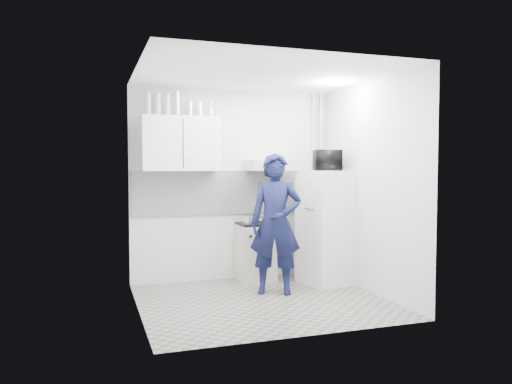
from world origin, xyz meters
name	(u,v)px	position (x,y,z in m)	size (l,w,h in m)	color
floor	(263,301)	(0.00, 0.00, 0.00)	(2.80, 2.80, 0.00)	gray
ceiling	(263,74)	(0.00, 0.00, 2.60)	(2.80, 2.80, 0.00)	white
wall_back	(233,185)	(0.00, 1.25, 1.30)	(2.80, 2.80, 0.00)	silver
wall_left	(138,191)	(-1.40, 0.00, 1.30)	(2.60, 2.60, 0.00)	silver
wall_right	(370,187)	(1.40, 0.00, 1.30)	(2.60, 2.60, 0.00)	silver
person	(276,224)	(0.27, 0.30, 0.86)	(0.63, 0.41, 1.72)	#101435
stove	(255,253)	(0.25, 1.00, 0.38)	(0.48, 0.48, 0.76)	beige
fridge	(327,227)	(1.10, 0.56, 0.75)	(0.62, 0.62, 1.50)	white
stove_top	(255,224)	(0.25, 1.00, 0.78)	(0.46, 0.46, 0.03)	black
saucepan	(249,220)	(0.16, 1.02, 0.84)	(0.16, 0.16, 0.09)	silver
microwave	(328,161)	(1.10, 0.56, 1.63)	(0.33, 0.49, 0.27)	black
bottle_a	(148,104)	(-1.16, 1.07, 2.35)	(0.07, 0.07, 0.30)	#B2B7BC
bottle_b	(158,105)	(-1.04, 1.07, 2.34)	(0.07, 0.07, 0.28)	#B2B7BC
bottle_c	(168,105)	(-0.92, 1.07, 2.34)	(0.07, 0.07, 0.28)	#B2B7BC
bottle_d	(177,104)	(-0.79, 1.07, 2.36)	(0.07, 0.07, 0.32)	silver
canister_a	(190,109)	(-0.63, 1.07, 2.30)	(0.08, 0.08, 0.20)	silver
canister_b	(199,110)	(-0.51, 1.07, 2.29)	(0.10, 0.10, 0.18)	silver
bottle_e	(211,108)	(-0.35, 1.07, 2.32)	(0.06, 0.06, 0.24)	#B2B7BC
upper_cabinet	(181,144)	(-0.75, 1.07, 1.85)	(1.00, 0.35, 0.70)	white
range_hood	(270,165)	(0.45, 1.00, 1.57)	(0.60, 0.50, 0.14)	beige
backsplash	(233,192)	(0.00, 1.24, 1.20)	(2.74, 0.03, 0.60)	white
pipe_a	(321,184)	(1.30, 1.17, 1.30)	(0.05, 0.05, 2.60)	beige
pipe_b	(313,184)	(1.18, 1.17, 1.30)	(0.04, 0.04, 2.60)	beige
ceiling_spot_fixture	(334,84)	(1.00, 0.20, 2.57)	(0.10, 0.10, 0.02)	white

